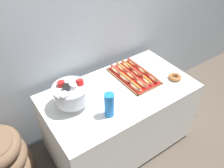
% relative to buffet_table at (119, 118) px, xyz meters
% --- Properties ---
extents(ground_plane, '(10.00, 10.00, 0.00)m').
position_rel_buffet_table_xyz_m(ground_plane, '(0.00, 0.00, -0.42)').
color(ground_plane, '#4C4238').
extents(back_wall, '(6.00, 0.10, 2.60)m').
position_rel_buffet_table_xyz_m(back_wall, '(0.00, 0.56, 0.88)').
color(back_wall, '#9EA8B2').
rests_on(back_wall, ground_plane).
extents(buffet_table, '(1.47, 0.81, 0.79)m').
position_rel_buffet_table_xyz_m(buffet_table, '(0.00, 0.00, 0.00)').
color(buffet_table, white).
rests_on(buffet_table, ground_plane).
extents(floor_vase, '(0.59, 0.59, 1.06)m').
position_rel_buffet_table_xyz_m(floor_vase, '(-1.19, 0.26, -0.12)').
color(floor_vase, brown).
rests_on(floor_vase, ground_plane).
extents(serving_tray, '(0.33, 0.53, 0.01)m').
position_rel_buffet_table_xyz_m(serving_tray, '(0.25, 0.10, 0.38)').
color(serving_tray, brown).
rests_on(serving_tray, buffet_table).
extents(hot_dog_0, '(0.07, 0.18, 0.06)m').
position_rel_buffet_table_xyz_m(hot_dog_0, '(0.14, -0.07, 0.41)').
color(hot_dog_0, red).
rests_on(hot_dog_0, serving_tray).
extents(hot_dog_1, '(0.07, 0.16, 0.06)m').
position_rel_buffet_table_xyz_m(hot_dog_1, '(0.21, -0.07, 0.41)').
color(hot_dog_1, red).
rests_on(hot_dog_1, serving_tray).
extents(hot_dog_2, '(0.08, 0.17, 0.06)m').
position_rel_buffet_table_xyz_m(hot_dog_2, '(0.29, -0.07, 0.41)').
color(hot_dog_2, red).
rests_on(hot_dog_2, serving_tray).
extents(hot_dog_3, '(0.06, 0.17, 0.06)m').
position_rel_buffet_table_xyz_m(hot_dog_3, '(0.36, -0.07, 0.41)').
color(hot_dog_3, '#B21414').
rests_on(hot_dog_3, serving_tray).
extents(hot_dog_4, '(0.08, 0.19, 0.06)m').
position_rel_buffet_table_xyz_m(hot_dog_4, '(0.14, 0.10, 0.41)').
color(hot_dog_4, '#B21414').
rests_on(hot_dog_4, serving_tray).
extents(hot_dog_5, '(0.07, 0.17, 0.06)m').
position_rel_buffet_table_xyz_m(hot_dog_5, '(0.21, 0.10, 0.41)').
color(hot_dog_5, red).
rests_on(hot_dog_5, serving_tray).
extents(hot_dog_6, '(0.06, 0.17, 0.06)m').
position_rel_buffet_table_xyz_m(hot_dog_6, '(0.29, 0.10, 0.41)').
color(hot_dog_6, '#B21414').
rests_on(hot_dog_6, serving_tray).
extents(hot_dog_7, '(0.06, 0.16, 0.06)m').
position_rel_buffet_table_xyz_m(hot_dog_7, '(0.36, 0.10, 0.41)').
color(hot_dog_7, red).
rests_on(hot_dog_7, serving_tray).
extents(hot_dog_8, '(0.06, 0.17, 0.06)m').
position_rel_buffet_table_xyz_m(hot_dog_8, '(0.14, 0.26, 0.41)').
color(hot_dog_8, red).
rests_on(hot_dog_8, serving_tray).
extents(hot_dog_9, '(0.07, 0.17, 0.06)m').
position_rel_buffet_table_xyz_m(hot_dog_9, '(0.21, 0.26, 0.41)').
color(hot_dog_9, red).
rests_on(hot_dog_9, serving_tray).
extents(hot_dog_10, '(0.07, 0.18, 0.06)m').
position_rel_buffet_table_xyz_m(hot_dog_10, '(0.29, 0.26, 0.41)').
color(hot_dog_10, red).
rests_on(hot_dog_10, serving_tray).
extents(hot_dog_11, '(0.06, 0.16, 0.06)m').
position_rel_buffet_table_xyz_m(hot_dog_11, '(0.36, 0.26, 0.41)').
color(hot_dog_11, red).
rests_on(hot_dog_11, serving_tray).
extents(punch_bowl, '(0.31, 0.31, 0.26)m').
position_rel_buffet_table_xyz_m(punch_bowl, '(-0.46, 0.08, 0.52)').
color(punch_bowl, silver).
rests_on(punch_bowl, buffet_table).
extents(cup_stack, '(0.09, 0.09, 0.23)m').
position_rel_buffet_table_xyz_m(cup_stack, '(-0.25, -0.20, 0.49)').
color(cup_stack, blue).
rests_on(cup_stack, buffet_table).
extents(donut, '(0.13, 0.13, 0.04)m').
position_rel_buffet_table_xyz_m(donut, '(0.57, -0.17, 0.40)').
color(donut, brown).
rests_on(donut, buffet_table).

